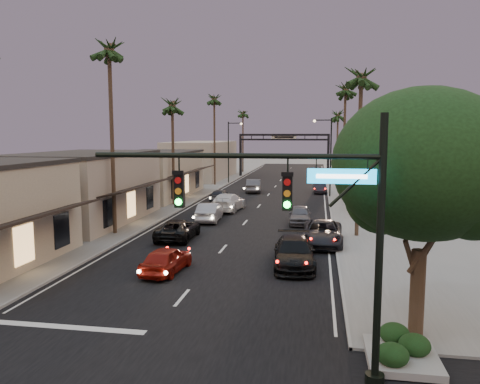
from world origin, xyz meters
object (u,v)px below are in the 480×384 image
(corner_tree, at_px, (426,171))
(streetlight_right, at_px, (328,151))
(streetlight_left, at_px, (230,147))
(palm_rb, at_px, (346,86))
(curbside_black, at_px, (294,253))
(oncoming_red, at_px, (166,259))
(palm_ld, at_px, (214,96))
(traffic_signal, at_px, (311,210))
(oncoming_pickup, at_px, (178,229))
(palm_rc, at_px, (338,113))
(arch, at_px, (284,144))
(palm_lb, at_px, (109,44))
(palm_far, at_px, (243,111))
(curbside_near, at_px, (322,233))
(palm_lc, at_px, (172,101))
(oncoming_silver, at_px, (210,212))
(palm_ra, at_px, (362,71))

(corner_tree, bearing_deg, streetlight_right, 93.89)
(streetlight_left, distance_m, palm_rb, 22.07)
(curbside_black, bearing_deg, oncoming_red, -165.39)
(palm_ld, height_order, oncoming_red, palm_ld)
(oncoming_red, bearing_deg, traffic_signal, 133.40)
(oncoming_pickup, bearing_deg, palm_rc, -106.98)
(arch, relative_size, curbside_black, 2.81)
(palm_lb, height_order, palm_ld, palm_lb)
(palm_far, distance_m, curbside_near, 59.49)
(palm_lc, height_order, palm_far, palm_far)
(palm_rb, bearing_deg, traffic_signal, -94.16)
(palm_ld, height_order, oncoming_pickup, palm_ld)
(streetlight_left, height_order, palm_ld, palm_ld)
(oncoming_silver, bearing_deg, palm_rc, -112.04)
(streetlight_left, bearing_deg, corner_tree, -72.03)
(palm_ra, height_order, oncoming_pickup, palm_ra)
(streetlight_right, relative_size, palm_ld, 0.63)
(palm_lc, distance_m, palm_rb, 19.07)
(palm_ld, xyz_separation_m, oncoming_silver, (5.59, -26.85, -11.64))
(streetlight_left, distance_m, palm_far, 20.96)
(streetlight_right, distance_m, curbside_near, 24.14)
(palm_lb, distance_m, palm_ra, 17.42)
(streetlight_right, distance_m, palm_rc, 19.75)
(oncoming_silver, xyz_separation_m, curbside_near, (9.21, -6.85, -0.00))
(traffic_signal, height_order, palm_far, palm_far)
(traffic_signal, height_order, arch, traffic_signal)
(traffic_signal, distance_m, curbside_near, 17.84)
(corner_tree, bearing_deg, palm_far, 104.14)
(traffic_signal, bearing_deg, oncoming_red, 128.43)
(oncoming_red, bearing_deg, palm_rb, -104.08)
(arch, distance_m, curbside_black, 54.60)
(streetlight_right, relative_size, oncoming_red, 2.19)
(corner_tree, xyz_separation_m, streetlight_right, (-2.56, 37.55, -0.65))
(palm_ld, height_order, palm_ra, palm_ld)
(palm_lb, height_order, curbside_near, palm_lb)
(curbside_black, bearing_deg, palm_rb, 77.82)
(streetlight_left, xyz_separation_m, palm_ld, (-1.68, -3.00, 7.09))
(arch, relative_size, streetlight_right, 1.69)
(palm_lc, xyz_separation_m, oncoming_silver, (5.59, -7.85, -9.69))
(streetlight_right, xyz_separation_m, palm_ld, (-15.52, 10.00, 7.09))
(palm_ra, relative_size, curbside_black, 2.44)
(palm_rb, distance_m, palm_rc, 20.09)
(palm_ld, bearing_deg, palm_rc, 27.62)
(palm_lc, height_order, curbside_near, palm_lc)
(palm_lb, distance_m, oncoming_silver, 15.10)
(palm_ra, distance_m, curbside_near, 11.26)
(palm_far, height_order, oncoming_red, palm_far)
(arch, height_order, palm_far, palm_far)
(palm_rc, bearing_deg, traffic_signal, -92.78)
(palm_lc, height_order, oncoming_red, palm_lc)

